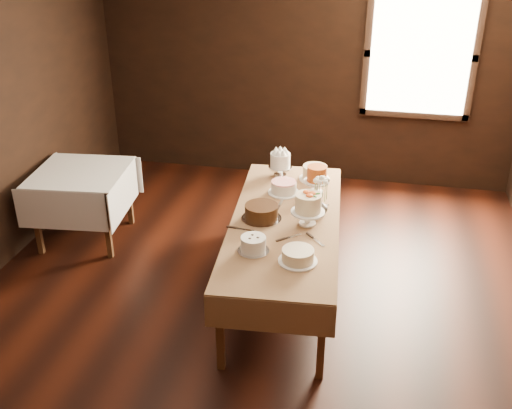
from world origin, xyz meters
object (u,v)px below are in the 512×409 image
object	(u,v)px
cake_caramel	(316,181)
cake_server_b	(318,242)
cake_cream	(298,256)
flower_vase	(320,207)
cake_lattice	(284,188)
cake_chocolate	(261,213)
cake_swirl	(253,245)
cake_server_a	(293,236)
cake_meringue	(280,165)
display_table	(285,225)
side_table	(81,180)
cake_server_d	(321,206)
cake_speckled	(315,173)
cake_server_c	(281,202)
cake_server_e	(246,230)
cake_flowers	(308,211)

from	to	relation	value
cake_caramel	cake_server_b	distance (m)	0.92
cake_cream	flower_vase	xyz separation A→B (m)	(0.07, 0.81, 0.02)
cake_lattice	cake_caramel	size ratio (longest dim) A/B	1.06
cake_chocolate	cake_swirl	xyz separation A→B (m)	(0.05, -0.53, -0.00)
cake_cream	cake_server_a	bearing A→B (deg)	103.78
cake_meringue	flower_vase	xyz separation A→B (m)	(0.48, -0.73, -0.04)
display_table	cake_server_a	world-z (taller)	cake_server_a
side_table	cake_swirl	bearing A→B (deg)	-28.31
cake_caramel	cake_server_d	distance (m)	0.30
cake_speckled	cake_caramel	bearing A→B (deg)	-80.36
cake_server_c	cake_server_d	bearing A→B (deg)	-87.71
cake_swirl	cake_server_a	size ratio (longest dim) A/B	1.04
cake_lattice	cake_server_a	bearing A→B (deg)	-74.73
cake_lattice	cake_chocolate	world-z (taller)	cake_chocolate
cake_caramel	cake_server_a	distance (m)	0.87
cake_server_c	cake_lattice	bearing A→B (deg)	5.21
cake_lattice	cake_server_c	xyz separation A→B (m)	(0.01, -0.20, -0.05)
cake_meringue	cake_server_e	bearing A→B (deg)	-94.40
cake_flowers	cake_server_c	distance (m)	0.47
cake_server_a	cake_chocolate	bearing A→B (deg)	100.13
cake_server_c	display_table	bearing A→B (deg)	-161.59
cake_caramel	cake_server_a	xyz separation A→B (m)	(-0.08, -0.86, -0.11)
display_table	cake_lattice	world-z (taller)	cake_lattice
cake_server_d	cake_server_e	distance (m)	0.79
cake_server_a	side_table	bearing A→B (deg)	118.31
cake_meringue	cake_chocolate	bearing A→B (deg)	-89.84
cake_speckled	cake_lattice	size ratio (longest dim) A/B	1.14
display_table	cake_cream	distance (m)	0.68
side_table	cake_meringue	distance (m)	2.00
display_table	cake_swirl	xyz separation A→B (m)	(-0.15, -0.57, 0.11)
cake_lattice	cake_server_c	distance (m)	0.21
cake_chocolate	cake_lattice	bearing A→B (deg)	79.78
cake_speckled	cake_flowers	world-z (taller)	cake_flowers
cake_flowers	cake_server_e	world-z (taller)	cake_flowers
cake_chocolate	cake_meringue	bearing A→B (deg)	90.16
cake_lattice	cake_flowers	xyz separation A→B (m)	(0.30, -0.56, 0.07)
cake_caramel	cake_flowers	xyz separation A→B (m)	(0.00, -0.63, 0.01)
side_table	cake_swirl	xyz separation A→B (m)	(2.00, -1.08, 0.12)
cake_server_a	cake_server_e	bearing A→B (deg)	134.04
display_table	cake_cream	size ratio (longest dim) A/B	7.85
cake_server_a	cake_server_d	bearing A→B (deg)	32.13
cake_speckled	cake_caramel	distance (m)	0.31
cake_chocolate	cake_server_b	world-z (taller)	cake_chocolate
cake_speckled	cake_lattice	xyz separation A→B (m)	(-0.24, -0.37, -0.02)
display_table	cake_server_e	bearing A→B (deg)	-139.78
cake_server_a	cake_server_e	world-z (taller)	same
cake_server_b	flower_vase	distance (m)	0.50
side_table	cake_speckled	xyz separation A→B (m)	(2.30, 0.37, 0.12)
side_table	cake_caramel	xyz separation A→B (m)	(2.35, 0.07, 0.17)
cake_chocolate	cake_server_b	bearing A→B (deg)	-28.93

